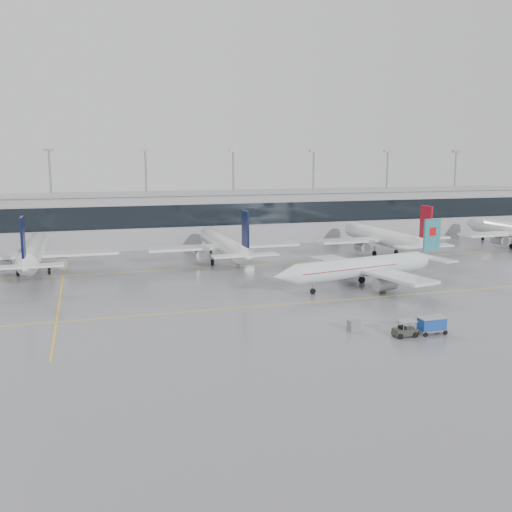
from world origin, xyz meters
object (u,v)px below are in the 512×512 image
object	(u,v)px
gse_unit	(354,326)
baggage_cart	(432,324)
air_canada_jet	(367,267)
baggage_tug	(405,331)

from	to	relation	value
gse_unit	baggage_cart	bearing A→B (deg)	-23.92
air_canada_jet	gse_unit	distance (m)	24.68
baggage_cart	gse_unit	bearing A→B (deg)	156.08
air_canada_jet	gse_unit	xyz separation A→B (m)	(-12.69, -21.01, -2.57)
air_canada_jet	gse_unit	world-z (taller)	air_canada_jet
air_canada_jet	gse_unit	bearing A→B (deg)	47.16
baggage_tug	air_canada_jet	bearing A→B (deg)	71.49
baggage_tug	gse_unit	size ratio (longest dim) A/B	3.00
baggage_tug	gse_unit	distance (m)	5.91
air_canada_jet	baggage_tug	xyz separation A→B (m)	(-8.02, -24.63, -2.55)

